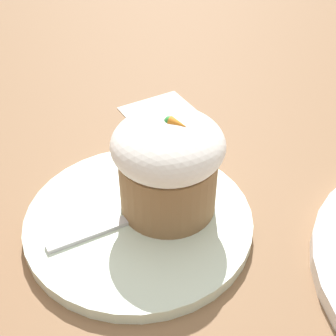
{
  "coord_description": "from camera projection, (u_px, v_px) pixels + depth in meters",
  "views": [
    {
      "loc": [
        0.17,
        -0.25,
        0.31
      ],
      "look_at": [
        0.02,
        0.03,
        0.06
      ],
      "focal_mm": 50.0,
      "sensor_mm": 36.0,
      "label": 1
    }
  ],
  "objects": [
    {
      "name": "ground_plane",
      "position": [
        139.0,
        225.0,
        0.43
      ],
      "size": [
        4.0,
        4.0,
        0.0
      ],
      "primitive_type": "plane",
      "color": "#846042"
    },
    {
      "name": "spoon",
      "position": [
        141.0,
        214.0,
        0.42
      ],
      "size": [
        0.09,
        0.12,
        0.01
      ],
      "color": "silver",
      "rests_on": "dessert_plate"
    },
    {
      "name": "paper_napkin",
      "position": [
        165.0,
        117.0,
        0.58
      ],
      "size": [
        0.13,
        0.12,
        0.0
      ],
      "color": "white",
      "rests_on": "ground_plane"
    },
    {
      "name": "dessert_plate",
      "position": [
        139.0,
        221.0,
        0.43
      ],
      "size": [
        0.21,
        0.21,
        0.01
      ],
      "color": "silver",
      "rests_on": "ground_plane"
    },
    {
      "name": "carrot_cake",
      "position": [
        168.0,
        163.0,
        0.41
      ],
      "size": [
        0.1,
        0.1,
        0.1
      ],
      "color": "olive",
      "rests_on": "dessert_plate"
    }
  ]
}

